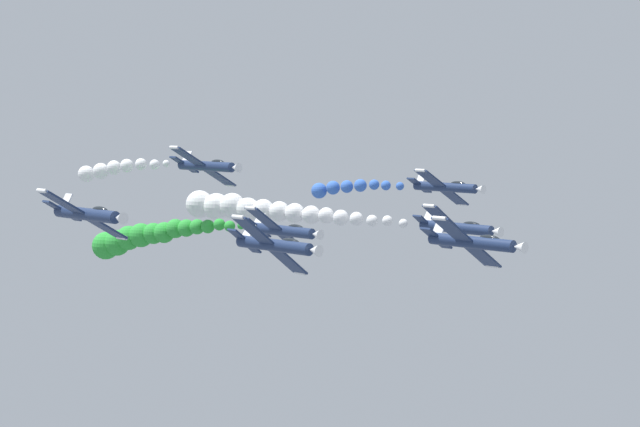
% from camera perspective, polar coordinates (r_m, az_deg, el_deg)
% --- Properties ---
extents(airplane_lead, '(8.29, 10.35, 5.39)m').
position_cam_1_polar(airplane_lead, '(96.33, 8.06, -1.50)').
color(airplane_lead, navy).
extents(airplane_left_inner, '(8.12, 10.35, 5.65)m').
position_cam_1_polar(airplane_left_inner, '(112.70, 7.25, -0.75)').
color(airplane_left_inner, navy).
extents(smoke_trail_left_inner, '(7.85, 30.51, 3.60)m').
position_cam_1_polar(smoke_trail_left_inner, '(129.90, -3.75, 0.25)').
color(smoke_trail_left_inner, white).
extents(airplane_right_inner, '(7.84, 10.35, 6.06)m').
position_cam_1_polar(airplane_right_inner, '(94.79, -2.37, -1.67)').
color(airplane_right_inner, navy).
extents(airplane_left_outer, '(8.07, 10.35, 5.74)m').
position_cam_1_polar(airplane_left_outer, '(111.26, -1.96, -0.90)').
color(airplane_left_outer, navy).
extents(smoke_trail_left_outer, '(6.17, 21.85, 5.72)m').
position_cam_1_polar(smoke_trail_left_outer, '(126.72, -9.46, -1.25)').
color(smoke_trail_left_outer, green).
extents(airplane_right_outer, '(8.55, 10.35, 4.93)m').
position_cam_1_polar(airplane_right_outer, '(129.43, 6.67, 1.40)').
color(airplane_right_outer, navy).
extents(smoke_trail_right_outer, '(3.19, 14.20, 2.81)m').
position_cam_1_polar(smoke_trail_right_outer, '(139.41, 1.27, 1.37)').
color(smoke_trail_right_outer, blue).
extents(airplane_trailing, '(8.45, 10.35, 5.12)m').
position_cam_1_polar(airplane_trailing, '(96.41, -12.16, -0.03)').
color(airplane_trailing, navy).
extents(airplane_high_slot, '(8.51, 10.35, 5.00)m').
position_cam_1_polar(airplane_high_slot, '(121.67, -5.98, 2.51)').
color(airplane_high_slot, navy).
extents(smoke_trail_high_slot, '(3.66, 15.44, 3.18)m').
position_cam_1_polar(smoke_trail_high_slot, '(135.02, -10.99, 2.30)').
color(smoke_trail_high_slot, white).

